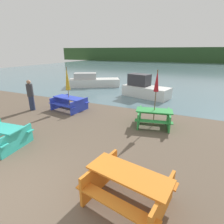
% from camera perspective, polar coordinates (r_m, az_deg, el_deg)
% --- Properties ---
extents(ground_plane, '(60.00, 60.00, 0.00)m').
position_cam_1_polar(ground_plane, '(5.18, -31.41, -22.61)').
color(ground_plane, brown).
extents(water, '(60.00, 50.00, 0.00)m').
position_cam_1_polar(water, '(34.68, 18.95, 13.15)').
color(water, slate).
rests_on(water, ground_plane).
extents(far_treeline, '(80.00, 1.60, 4.00)m').
position_cam_1_polar(far_treeline, '(54.47, 21.68, 16.92)').
color(far_treeline, '#284723').
rests_on(far_treeline, water).
extents(picnic_table_orange, '(2.02, 1.67, 0.79)m').
position_cam_1_polar(picnic_table_orange, '(4.12, 5.32, -22.58)').
color(picnic_table_orange, orange).
rests_on(picnic_table_orange, ground_plane).
extents(picnic_table_teal, '(1.90, 1.56, 0.74)m').
position_cam_1_polar(picnic_table_teal, '(7.34, -32.79, -6.09)').
color(picnic_table_teal, '#33B7A8').
rests_on(picnic_table_teal, ground_plane).
extents(picnic_table_green, '(1.80, 1.65, 0.74)m').
position_cam_1_polar(picnic_table_green, '(8.05, 13.50, -1.37)').
color(picnic_table_green, green).
rests_on(picnic_table_green, ground_plane).
extents(picnic_table_blue, '(2.02, 1.62, 0.73)m').
position_cam_1_polar(picnic_table_blue, '(10.27, -13.81, 3.18)').
color(picnic_table_blue, blue).
rests_on(picnic_table_blue, ground_plane).
extents(umbrella_gold, '(0.26, 0.26, 2.42)m').
position_cam_1_polar(umbrella_gold, '(10.00, -14.43, 10.45)').
color(umbrella_gold, brown).
rests_on(umbrella_gold, ground_plane).
extents(umbrella_crimson, '(0.21, 0.21, 2.49)m').
position_cam_1_polar(umbrella_crimson, '(7.66, 14.41, 9.43)').
color(umbrella_crimson, brown).
rests_on(umbrella_crimson, ground_plane).
extents(boat, '(3.60, 2.19, 1.61)m').
position_cam_1_polar(boat, '(13.09, 10.50, 7.52)').
color(boat, silver).
rests_on(boat, water).
extents(boat_second, '(4.72, 3.55, 1.25)m').
position_cam_1_polar(boat_second, '(16.82, -6.31, 9.94)').
color(boat_second, silver).
rests_on(boat_second, water).
extents(person, '(0.34, 0.34, 1.72)m').
position_cam_1_polar(person, '(10.82, -25.04, 4.99)').
color(person, '#283351').
rests_on(person, ground_plane).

